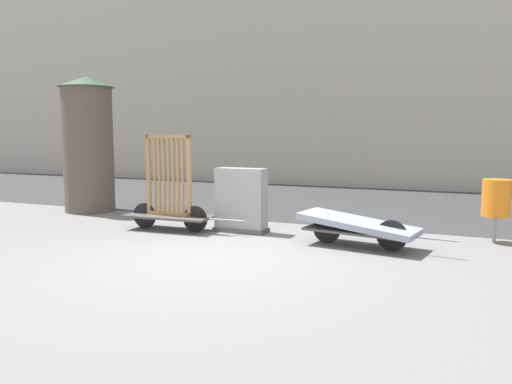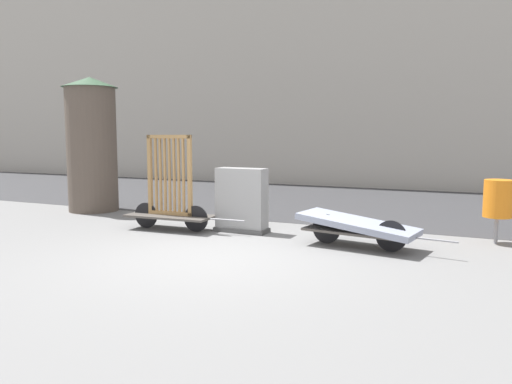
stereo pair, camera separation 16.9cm
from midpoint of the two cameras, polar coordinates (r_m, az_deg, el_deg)
The scene contains 8 objects.
ground_plane at distance 7.55m, azimuth -4.36°, elevation -7.45°, with size 60.00×60.00×0.00m, color slate.
road_strip at distance 13.92m, azimuth 9.60°, elevation -1.03°, with size 56.00×7.49×0.01m.
building_facade at distance 19.74m, azimuth 14.47°, elevation 16.99°, with size 48.00×4.00×10.92m.
bike_cart_with_bedframe at distance 9.69m, azimuth -9.27°, elevation -0.93°, with size 2.42×0.78×1.82m.
bike_cart_with_mattress at distance 8.29m, azimuth 12.14°, elevation -3.84°, with size 2.54×1.08×0.54m.
utility_cabinet at distance 9.37m, azimuth -1.13°, elevation -1.20°, with size 1.01×0.41×1.21m.
trash_bin at distance 9.30m, azimuth 26.39°, elevation -0.72°, with size 0.46×0.46×1.08m.
advertising_column at distance 12.52m, azimuth -17.89°, elevation 5.29°, with size 1.30×1.30×3.17m.
Camera 2 is at (3.64, -6.37, 1.83)m, focal length 35.00 mm.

